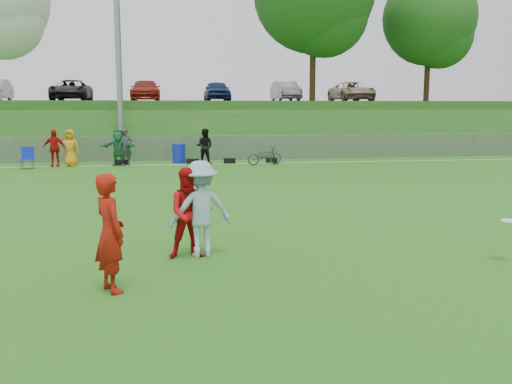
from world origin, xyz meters
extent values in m
plane|color=#266815|center=(0.00, 0.00, 0.00)|extent=(120.00, 120.00, 0.00)
cube|color=white|center=(0.00, 18.00, 0.01)|extent=(60.00, 0.10, 0.01)
cube|color=gray|center=(0.00, 20.00, 0.60)|extent=(58.00, 0.02, 1.20)
cube|color=gray|center=(0.00, 20.00, 1.25)|extent=(58.00, 0.04, 0.04)
cylinder|color=gray|center=(-3.00, 20.80, 6.00)|extent=(0.30, 0.30, 12.00)
cube|color=#1F5317|center=(0.00, 31.00, 1.50)|extent=(120.00, 18.00, 3.00)
cube|color=black|center=(0.00, 33.00, 3.05)|extent=(120.00, 12.00, 0.10)
sphere|color=silver|center=(-9.40, 24.70, 7.50)|extent=(4.50, 4.50, 4.50)
cylinder|color=black|center=(8.00, 24.50, 7.25)|extent=(0.36, 0.36, 8.50)
sphere|color=#134412|center=(8.60, 24.20, 8.10)|extent=(5.10, 5.10, 5.10)
cylinder|color=black|center=(16.00, 26.00, 6.50)|extent=(0.36, 0.36, 7.00)
sphere|color=#134412|center=(16.00, 26.00, 8.25)|extent=(5.88, 5.88, 5.88)
sphere|color=#134412|center=(16.60, 25.70, 7.20)|extent=(4.20, 4.20, 4.20)
imported|color=black|center=(-7.00, 32.00, 3.82)|extent=(2.39, 5.18, 1.44)
imported|color=maroon|center=(-2.00, 32.00, 3.82)|extent=(2.02, 4.96, 1.44)
imported|color=#11264D|center=(3.00, 32.00, 3.82)|extent=(1.70, 4.23, 1.44)
imported|color=slate|center=(8.00, 32.00, 3.82)|extent=(1.52, 4.37, 1.44)
imported|color=tan|center=(13.00, 32.00, 3.82)|extent=(2.39, 5.18, 1.44)
imported|color=#B9140C|center=(-5.82, 18.00, 0.85)|extent=(1.00, 0.44, 1.69)
imported|color=orange|center=(-5.11, 18.00, 0.85)|extent=(0.89, 0.63, 1.69)
imported|color=#1D6D3A|center=(-2.96, 18.00, 0.85)|extent=(1.60, 0.61, 1.69)
imported|color=#303033|center=(-2.63, 18.00, 0.85)|extent=(0.71, 0.56, 1.69)
imported|color=black|center=(1.04, 18.00, 0.85)|extent=(1.01, 0.92, 1.69)
cube|color=black|center=(-2.86, 18.10, 0.13)|extent=(0.62, 0.50, 0.26)
cube|color=black|center=(0.45, 18.10, 0.13)|extent=(0.62, 0.50, 0.26)
cube|color=black|center=(2.23, 18.10, 0.13)|extent=(0.55, 0.29, 0.26)
cube|color=black|center=(4.30, 18.10, 0.13)|extent=(0.61, 0.44, 0.26)
imported|color=#A2150B|center=(-1.75, -0.69, 0.88)|extent=(0.67, 0.77, 1.77)
imported|color=#B20C0E|center=(-0.49, 1.04, 0.82)|extent=(0.83, 0.67, 1.64)
imported|color=#93B2CC|center=(-0.30, 1.11, 0.88)|extent=(1.23, 0.83, 1.75)
cylinder|color=silver|center=(5.00, -0.16, 0.74)|extent=(0.28, 0.28, 0.03)
cylinder|color=#0F23A4|center=(-0.17, 18.75, 0.46)|extent=(0.66, 0.66, 0.93)
cube|color=#102BB8|center=(-6.84, 17.20, 0.43)|extent=(0.57, 0.57, 0.05)
cube|color=#102BB8|center=(-6.86, 17.46, 0.70)|extent=(0.54, 0.08, 0.54)
imported|color=#2D2D30|center=(3.78, 17.21, 0.44)|extent=(1.74, 0.87, 0.88)
camera|label=1|loc=(-0.96, -9.09, 2.71)|focal=40.00mm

